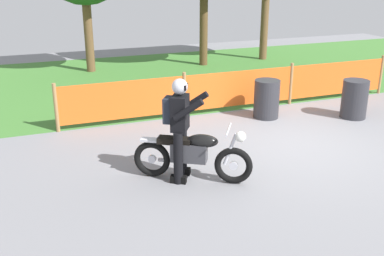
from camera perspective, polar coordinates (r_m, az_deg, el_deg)
name	(u,v)px	position (r m, az deg, el deg)	size (l,w,h in m)	color
ground	(294,144)	(9.24, 12.60, -1.99)	(24.00, 24.00, 0.02)	gray
grass_verge	(184,76)	(14.64, -0.99, 6.56)	(24.00, 7.80, 0.01)	#427A33
barrier_fence	(240,88)	(11.04, 6.01, 4.95)	(8.63, 0.08, 1.05)	#997547
motorcycle_lead	(193,154)	(7.37, 0.10, -3.29)	(1.72, 1.14, 0.93)	black
rider_lead	(180,124)	(7.23, -1.56, 0.49)	(0.79, 0.71, 1.69)	black
oil_drum	(354,99)	(11.09, 19.65, 3.43)	(0.58, 0.58, 0.88)	#2D2D33
spare_drum	(267,99)	(10.60, 9.30, 3.60)	(0.58, 0.58, 0.88)	#2D2D33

